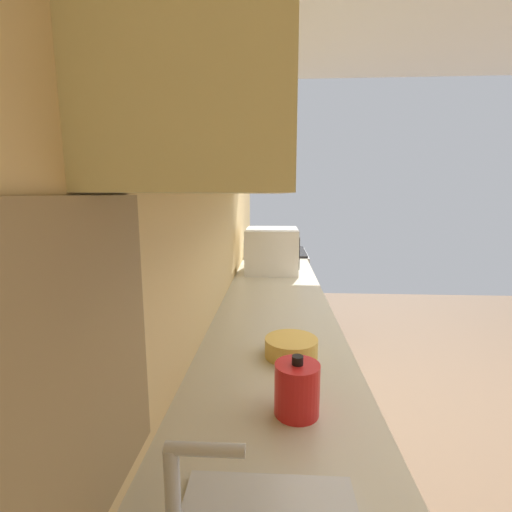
{
  "coord_description": "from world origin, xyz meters",
  "views": [
    {
      "loc": [
        -1.94,
        1.3,
        1.53
      ],
      "look_at": [
        -0.23,
        1.39,
        1.23
      ],
      "focal_mm": 25.09,
      "sensor_mm": 36.0,
      "label": 1
    }
  ],
  "objects_px": {
    "oven_range": "(276,294)",
    "microwave": "(272,250)",
    "bowl": "(291,346)",
    "kettle": "(297,388)"
  },
  "relations": [
    {
      "from": "bowl",
      "to": "microwave",
      "type": "bearing_deg",
      "value": 3.34
    },
    {
      "from": "bowl",
      "to": "kettle",
      "type": "bearing_deg",
      "value": 180.0
    },
    {
      "from": "microwave",
      "to": "bowl",
      "type": "distance_m",
      "value": 1.52
    },
    {
      "from": "oven_range",
      "to": "microwave",
      "type": "distance_m",
      "value": 1.1
    },
    {
      "from": "oven_range",
      "to": "microwave",
      "type": "bearing_deg",
      "value": 177.67
    },
    {
      "from": "microwave",
      "to": "bowl",
      "type": "relative_size",
      "value": 2.3
    },
    {
      "from": "microwave",
      "to": "bowl",
      "type": "xyz_separation_m",
      "value": [
        -1.51,
        -0.09,
        -0.13
      ]
    },
    {
      "from": "oven_range",
      "to": "microwave",
      "type": "height_order",
      "value": "microwave"
    },
    {
      "from": "oven_range",
      "to": "bowl",
      "type": "relative_size",
      "value": 5.53
    },
    {
      "from": "kettle",
      "to": "oven_range",
      "type": "bearing_deg",
      "value": 1.05
    }
  ]
}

